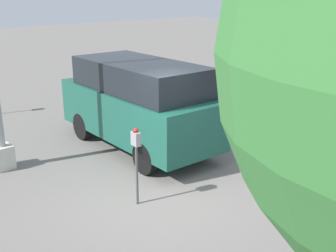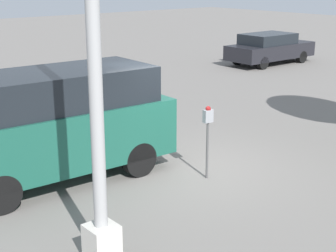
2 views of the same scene
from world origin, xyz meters
TOP-DOWN VIEW (x-y plane):
  - ground_plane at (0.00, 0.00)m, footprint 80.00×80.00m
  - parking_meter_near at (0.06, 0.68)m, footprint 0.21×0.13m
  - parked_van at (2.45, -1.21)m, footprint 4.83×2.10m

SIDE VIEW (x-z plane):
  - ground_plane at x=0.00m, z-range 0.00..0.00m
  - parking_meter_near at x=0.06m, z-range 0.36..1.91m
  - parked_van at x=2.45m, z-range 0.09..2.36m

